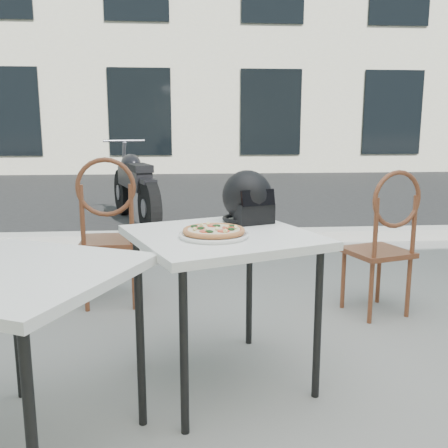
{
  "coord_description": "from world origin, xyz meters",
  "views": [
    {
      "loc": [
        -0.64,
        -2.27,
        1.23
      ],
      "look_at": [
        -0.46,
        -0.04,
        0.8
      ],
      "focal_mm": 40.0,
      "sensor_mm": 36.0,
      "label": 1
    }
  ],
  "objects": [
    {
      "name": "building_across",
      "position": [
        -0.0,
        13.99,
        3.5
      ],
      "size": [
        16.0,
        6.06,
        7.0
      ],
      "color": "beige",
      "rests_on": "ground"
    },
    {
      "name": "cafe_table_main",
      "position": [
        -0.46,
        -0.0,
        0.68
      ],
      "size": [
        1.01,
        1.01,
        0.75
      ],
      "rotation": [
        0.0,
        0.0,
        0.37
      ],
      "color": "white",
      "rests_on": "ground"
    },
    {
      "name": "cafe_chair_main",
      "position": [
        0.65,
        0.77,
        0.54
      ],
      "size": [
        0.46,
        0.46,
        0.97
      ],
      "rotation": [
        0.0,
        0.0,
        3.44
      ],
      "color": "brown",
      "rests_on": "ground"
    },
    {
      "name": "helmet",
      "position": [
        -0.3,
        0.28,
        0.86
      ],
      "size": [
        0.34,
        0.34,
        0.27
      ],
      "rotation": [
        0.0,
        0.0,
        0.35
      ],
      "color": "black",
      "rests_on": "cafe_table_main"
    },
    {
      "name": "curb",
      "position": [
        0.0,
        3.0,
        0.06
      ],
      "size": [
        30.0,
        0.25,
        0.12
      ],
      "primitive_type": "cube",
      "color": "#A1A097",
      "rests_on": "ground"
    },
    {
      "name": "plate",
      "position": [
        -0.51,
        -0.09,
        0.75
      ],
      "size": [
        0.37,
        0.37,
        0.02
      ],
      "rotation": [
        0.0,
        0.0,
        -0.19
      ],
      "color": "white",
      "rests_on": "cafe_table_main"
    },
    {
      "name": "pizza",
      "position": [
        -0.51,
        -0.09,
        0.78
      ],
      "size": [
        0.3,
        0.3,
        0.03
      ],
      "rotation": [
        0.0,
        0.0,
        0.07
      ],
      "color": "#C67E48",
      "rests_on": "plate"
    },
    {
      "name": "street_asphalt",
      "position": [
        0.0,
        7.0,
        0.0
      ],
      "size": [
        30.0,
        8.0,
        0.0
      ],
      "primitive_type": "cube",
      "color": "black",
      "rests_on": "ground"
    },
    {
      "name": "cafe_chair_side",
      "position": [
        -1.14,
        1.1,
        0.58
      ],
      "size": [
        0.41,
        0.41,
        1.04
      ],
      "rotation": [
        0.0,
        0.0,
        3.17
      ],
      "color": "brown",
      "rests_on": "ground"
    },
    {
      "name": "motorcycle",
      "position": [
        -1.25,
        4.12,
        0.47
      ],
      "size": [
        0.82,
        2.07,
        1.06
      ],
      "rotation": [
        0.0,
        0.0,
        0.31
      ],
      "color": "black",
      "rests_on": "street_asphalt"
    },
    {
      "name": "ground",
      "position": [
        0.0,
        0.0,
        0.0
      ],
      "size": [
        80.0,
        80.0,
        0.0
      ],
      "primitive_type": "plane",
      "color": "gray",
      "rests_on": "ground"
    },
    {
      "name": "cafe_table_side",
      "position": [
        -1.25,
        -0.5,
        0.67
      ],
      "size": [
        1.03,
        1.03,
        0.73
      ],
      "rotation": [
        0.0,
        0.0,
        -0.44
      ],
      "color": "white",
      "rests_on": "ground"
    }
  ]
}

